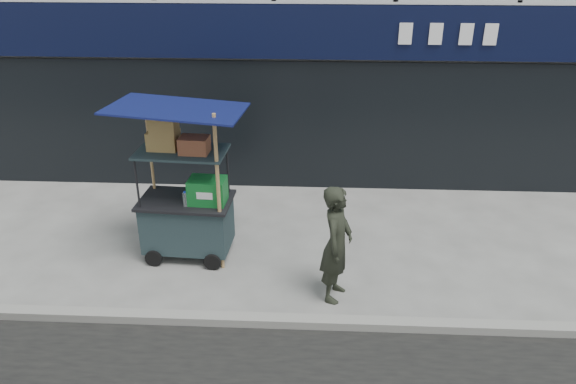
{
  "coord_description": "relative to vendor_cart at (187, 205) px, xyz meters",
  "views": [
    {
      "loc": [
        0.71,
        -5.83,
        4.61
      ],
      "look_at": [
        0.37,
        1.2,
        1.19
      ],
      "focal_mm": 35.0,
      "sensor_mm": 36.0,
      "label": 1
    }
  ],
  "objects": [
    {
      "name": "ground",
      "position": [
        1.12,
        -1.4,
        -0.85
      ],
      "size": [
        80.0,
        80.0,
        0.0
      ],
      "primitive_type": "plane",
      "color": "slate",
      "rests_on": "ground"
    },
    {
      "name": "vendor_man",
      "position": [
        2.16,
        -0.95,
        -0.03
      ],
      "size": [
        0.55,
        0.68,
        1.63
      ],
      "primitive_type": "imported",
      "rotation": [
        0.0,
        0.0,
        1.28
      ],
      "color": "black",
      "rests_on": "ground"
    },
    {
      "name": "curb",
      "position": [
        1.12,
        -1.6,
        -0.79
      ],
      "size": [
        80.0,
        0.18,
        0.12
      ],
      "primitive_type": "cube",
      "color": "gray",
      "rests_on": "ground"
    },
    {
      "name": "vendor_cart",
      "position": [
        0.0,
        0.0,
        0.0
      ],
      "size": [
        1.86,
        1.37,
        2.41
      ],
      "rotation": [
        0.0,
        0.0,
        -0.06
      ],
      "color": "#1C2A2F",
      "rests_on": "ground"
    }
  ]
}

